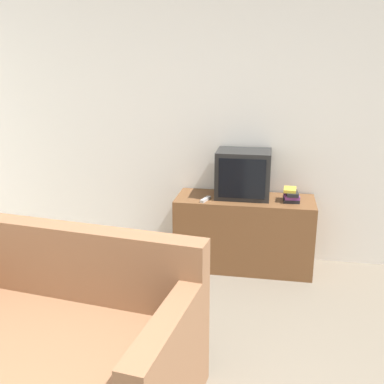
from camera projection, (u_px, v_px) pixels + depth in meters
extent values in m
cube|color=white|center=(216.00, 129.00, 4.41)|extent=(9.00, 0.06, 2.60)
cube|color=brown|center=(244.00, 233.00, 4.34)|extent=(1.30, 0.50, 0.70)
cube|color=black|center=(243.00, 174.00, 4.24)|extent=(0.50, 0.38, 0.45)
cube|color=black|center=(242.00, 179.00, 4.05)|extent=(0.42, 0.01, 0.37)
cube|color=#8C6042|center=(40.00, 365.00, 2.62)|extent=(1.89, 1.20, 0.48)
cube|color=#8C6042|center=(72.00, 261.00, 2.86)|extent=(1.79, 0.39, 0.48)
cube|color=#8C6042|center=(171.00, 374.00, 2.34)|extent=(0.27, 0.99, 0.74)
cube|color=black|center=(291.00, 200.00, 4.14)|extent=(0.15, 0.16, 0.03)
cube|color=#7A3884|center=(292.00, 197.00, 4.13)|extent=(0.15, 0.16, 0.03)
cube|color=black|center=(292.00, 193.00, 4.11)|extent=(0.12, 0.18, 0.03)
cube|color=gold|center=(290.00, 190.00, 4.12)|extent=(0.12, 0.17, 0.03)
cube|color=#B7B7B7|center=(206.00, 199.00, 4.17)|extent=(0.08, 0.17, 0.02)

